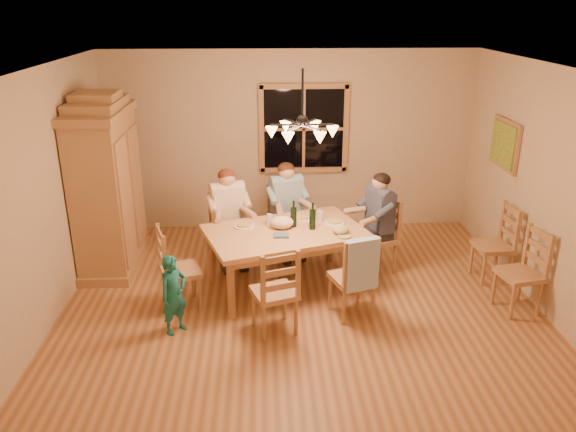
{
  "coord_description": "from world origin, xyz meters",
  "views": [
    {
      "loc": [
        -0.41,
        -5.76,
        3.33
      ],
      "look_at": [
        -0.14,
        0.1,
        1.08
      ],
      "focal_mm": 35.0,
      "sensor_mm": 36.0,
      "label": 1
    }
  ],
  "objects_px": {
    "chandelier": "(302,130)",
    "child": "(174,294)",
    "adult_woman": "(228,206)",
    "chair_spare_back": "(491,257)",
    "chair_end_right": "(376,249)",
    "chair_far_right": "(287,235)",
    "adult_slate_man": "(379,210)",
    "chair_far_left": "(229,244)",
    "chair_end_left": "(182,283)",
    "armoire": "(108,190)",
    "adult_plaid_man": "(287,198)",
    "dining_table": "(285,238)",
    "wine_bottle_a": "(294,214)",
    "chair_near_right": "(352,290)",
    "chair_spare_front": "(517,286)",
    "wine_bottle_b": "(312,216)",
    "chair_near_left": "(275,305)"
  },
  "relations": [
    {
      "from": "chair_far_left",
      "to": "chair_spare_back",
      "type": "bearing_deg",
      "value": 151.29
    },
    {
      "from": "dining_table",
      "to": "adult_slate_man",
      "type": "distance_m",
      "value": 1.29
    },
    {
      "from": "chair_end_left",
      "to": "chair_end_right",
      "type": "bearing_deg",
      "value": 90.0
    },
    {
      "from": "chair_near_right",
      "to": "chair_spare_front",
      "type": "xyz_separation_m",
      "value": [
        1.89,
        -0.0,
        0.0
      ]
    },
    {
      "from": "adult_woman",
      "to": "adult_slate_man",
      "type": "height_order",
      "value": "same"
    },
    {
      "from": "adult_woman",
      "to": "chair_spare_back",
      "type": "distance_m",
      "value": 3.42
    },
    {
      "from": "chair_end_right",
      "to": "child",
      "type": "bearing_deg",
      "value": 100.4
    },
    {
      "from": "armoire",
      "to": "chair_end_left",
      "type": "distance_m",
      "value": 1.74
    },
    {
      "from": "chair_far_right",
      "to": "adult_slate_man",
      "type": "xyz_separation_m",
      "value": [
        1.15,
        -0.52,
        0.54
      ]
    },
    {
      "from": "chair_end_left",
      "to": "chair_end_right",
      "type": "xyz_separation_m",
      "value": [
        2.42,
        0.83,
        0.0
      ]
    },
    {
      "from": "chair_near_right",
      "to": "dining_table",
      "type": "bearing_deg",
      "value": 117.9
    },
    {
      "from": "armoire",
      "to": "adult_slate_man",
      "type": "bearing_deg",
      "value": -5.64
    },
    {
      "from": "adult_plaid_man",
      "to": "chandelier",
      "type": "bearing_deg",
      "value": 75.41
    },
    {
      "from": "adult_woman",
      "to": "chair_spare_front",
      "type": "distance_m",
      "value": 3.63
    },
    {
      "from": "chair_spare_back",
      "to": "adult_slate_man",
      "type": "bearing_deg",
      "value": 73.47
    },
    {
      "from": "wine_bottle_a",
      "to": "chair_far_left",
      "type": "bearing_deg",
      "value": 146.15
    },
    {
      "from": "dining_table",
      "to": "chair_far_left",
      "type": "xyz_separation_m",
      "value": [
        -0.72,
        0.67,
        -0.36
      ]
    },
    {
      "from": "chair_near_right",
      "to": "wine_bottle_a",
      "type": "relative_size",
      "value": 3.0
    },
    {
      "from": "chair_near_left",
      "to": "wine_bottle_b",
      "type": "distance_m",
      "value": 1.28
    },
    {
      "from": "armoire",
      "to": "chair_end_right",
      "type": "relative_size",
      "value": 2.32
    },
    {
      "from": "armoire",
      "to": "dining_table",
      "type": "height_order",
      "value": "armoire"
    },
    {
      "from": "chair_near_left",
      "to": "adult_slate_man",
      "type": "relative_size",
      "value": 1.13
    },
    {
      "from": "armoire",
      "to": "chair_far_right",
      "type": "bearing_deg",
      "value": 4.5
    },
    {
      "from": "adult_plaid_man",
      "to": "chair_end_right",
      "type": "bearing_deg",
      "value": 136.64
    },
    {
      "from": "wine_bottle_a",
      "to": "dining_table",
      "type": "bearing_deg",
      "value": -131.54
    },
    {
      "from": "chair_near_right",
      "to": "chair_end_right",
      "type": "distance_m",
      "value": 1.2
    },
    {
      "from": "chandelier",
      "to": "child",
      "type": "height_order",
      "value": "chandelier"
    },
    {
      "from": "wine_bottle_b",
      "to": "adult_woman",
      "type": "bearing_deg",
      "value": 148.49
    },
    {
      "from": "chair_near_right",
      "to": "chair_spare_back",
      "type": "height_order",
      "value": "same"
    },
    {
      "from": "armoire",
      "to": "wine_bottle_a",
      "type": "xyz_separation_m",
      "value": [
        2.37,
        -0.64,
        -0.13
      ]
    },
    {
      "from": "armoire",
      "to": "dining_table",
      "type": "bearing_deg",
      "value": -18.52
    },
    {
      "from": "adult_slate_man",
      "to": "child",
      "type": "bearing_deg",
      "value": 100.4
    },
    {
      "from": "chair_far_right",
      "to": "chair_spare_back",
      "type": "height_order",
      "value": "same"
    },
    {
      "from": "armoire",
      "to": "wine_bottle_a",
      "type": "height_order",
      "value": "armoire"
    },
    {
      "from": "dining_table",
      "to": "chandelier",
      "type": "bearing_deg",
      "value": -70.06
    },
    {
      "from": "armoire",
      "to": "adult_plaid_man",
      "type": "xyz_separation_m",
      "value": [
        2.32,
        0.18,
        -0.22
      ]
    },
    {
      "from": "chair_end_right",
      "to": "adult_plaid_man",
      "type": "distance_m",
      "value": 1.38
    },
    {
      "from": "chair_far_left",
      "to": "wine_bottle_a",
      "type": "xyz_separation_m",
      "value": [
        0.82,
        -0.55,
        0.62
      ]
    },
    {
      "from": "chair_spare_back",
      "to": "adult_plaid_man",
      "type": "bearing_deg",
      "value": 67.96
    },
    {
      "from": "chair_near_left",
      "to": "child",
      "type": "bearing_deg",
      "value": 159.7
    },
    {
      "from": "wine_bottle_a",
      "to": "wine_bottle_b",
      "type": "height_order",
      "value": "same"
    },
    {
      "from": "adult_slate_man",
      "to": "chair_far_left",
      "type": "bearing_deg",
      "value": 63.43
    },
    {
      "from": "chair_far_left",
      "to": "chair_end_left",
      "type": "bearing_deg",
      "value": 46.74
    },
    {
      "from": "chair_end_right",
      "to": "armoire",
      "type": "bearing_deg",
      "value": 65.47
    },
    {
      "from": "wine_bottle_a",
      "to": "chair_spare_back",
      "type": "height_order",
      "value": "wine_bottle_a"
    },
    {
      "from": "adult_slate_man",
      "to": "chair_end_left",
      "type": "bearing_deg",
      "value": 90.0
    },
    {
      "from": "chandelier",
      "to": "chair_spare_front",
      "type": "height_order",
      "value": "chandelier"
    },
    {
      "from": "armoire",
      "to": "wine_bottle_b",
      "type": "bearing_deg",
      "value": -15.64
    },
    {
      "from": "chair_near_right",
      "to": "chair_end_left",
      "type": "xyz_separation_m",
      "value": [
        -1.93,
        0.26,
        0.0
      ]
    },
    {
      "from": "chandelier",
      "to": "chair_far_left",
      "type": "xyz_separation_m",
      "value": [
        -0.88,
        1.12,
        -1.77
      ]
    }
  ]
}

